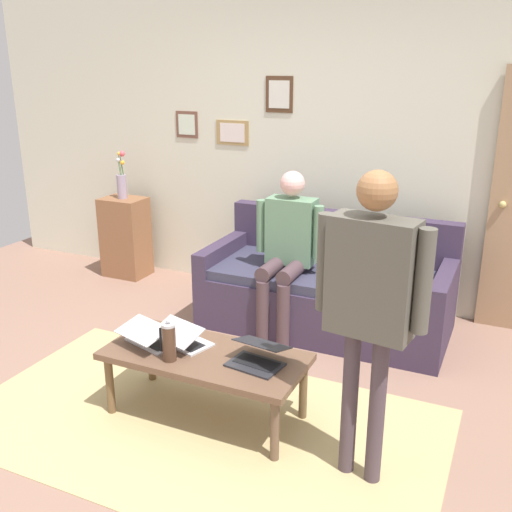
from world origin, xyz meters
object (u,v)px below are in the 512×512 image
object	(u,v)px
laptop_right	(150,337)
french_press	(169,342)
laptop_left	(182,339)
side_shelf	(126,237)
laptop_center	(258,357)
couch	(327,290)
person_standing	(371,292)
flower_vase	(122,182)
person_seated	(287,244)
coffee_table	(205,360)

from	to	relation	value
laptop_right	french_press	xyz separation A→B (m)	(-0.22, 0.13, 0.07)
laptop_left	side_shelf	world-z (taller)	side_shelf
laptop_center	laptop_right	distance (m)	0.70
couch	person_standing	distance (m)	1.99
laptop_left	flower_vase	size ratio (longest dim) A/B	0.81
side_shelf	person_seated	xyz separation A→B (m)	(-1.95, 0.54, 0.33)
laptop_left	flower_vase	distance (m)	2.59
couch	laptop_left	distance (m)	1.58
laptop_left	flower_vase	world-z (taller)	flower_vase
flower_vase	person_standing	xyz separation A→B (m)	(-2.95, 2.01, 0.08)
laptop_center	side_shelf	world-z (taller)	side_shelf
french_press	side_shelf	distance (m)	2.72
laptop_right	person_standing	world-z (taller)	person_standing
laptop_right	flower_vase	xyz separation A→B (m)	(1.59, -1.89, 0.49)
person_seated	side_shelf	bearing A→B (deg)	-15.41
laptop_left	laptop_center	size ratio (longest dim) A/B	1.13
flower_vase	french_press	bearing A→B (deg)	131.87
coffee_table	laptop_center	bearing A→B (deg)	-177.06
side_shelf	person_standing	distance (m)	3.63
couch	person_seated	distance (m)	0.55
coffee_table	laptop_left	world-z (taller)	laptop_left
couch	coffee_table	world-z (taller)	couch
flower_vase	side_shelf	bearing A→B (deg)	-25.76
laptop_center	person_standing	world-z (taller)	person_standing
coffee_table	couch	bearing A→B (deg)	-99.33
person_standing	person_seated	xyz separation A→B (m)	(1.00, -1.47, -0.30)
person_seated	laptop_center	bearing A→B (deg)	104.66
laptop_right	person_seated	size ratio (longest dim) A/B	0.30
person_standing	coffee_table	bearing A→B (deg)	-8.31
coffee_table	flower_vase	bearing A→B (deg)	-43.65
laptop_center	flower_vase	distance (m)	2.98
laptop_right	person_seated	xyz separation A→B (m)	(-0.36, -1.36, 0.27)
laptop_right	side_shelf	distance (m)	2.48
couch	laptop_left	bearing A→B (deg)	73.95
coffee_table	person_standing	distance (m)	1.20
couch	laptop_right	bearing A→B (deg)	68.61
laptop_center	french_press	distance (m)	0.52
laptop_right	person_standing	size ratio (longest dim) A/B	0.24
side_shelf	flower_vase	xyz separation A→B (m)	(-0.00, 0.00, 0.56)
flower_vase	person_seated	size ratio (longest dim) A/B	0.36
laptop_left	person_standing	size ratio (longest dim) A/B	0.23
couch	laptop_center	size ratio (longest dim) A/B	5.79
couch	french_press	distance (m)	1.77
coffee_table	laptop_right	size ratio (longest dim) A/B	3.10
coffee_table	person_standing	world-z (taller)	person_standing
side_shelf	flower_vase	distance (m)	0.56
couch	person_seated	world-z (taller)	person_seated
french_press	laptop_center	bearing A→B (deg)	-160.41
laptop_left	side_shelf	xyz separation A→B (m)	(1.78, -1.82, -0.06)
person_seated	french_press	bearing A→B (deg)	84.69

